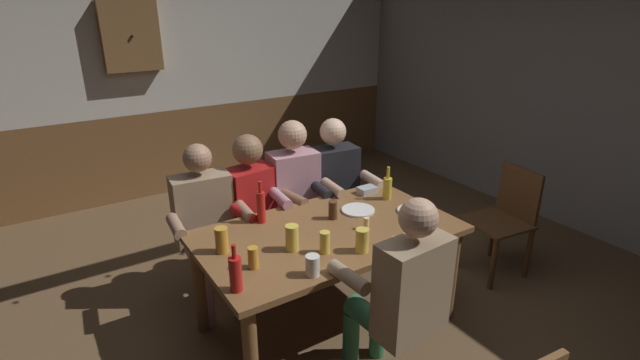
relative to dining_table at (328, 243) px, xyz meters
The scene contains 26 objects.
ground_plane 0.63m from the dining_table, 90.00° to the left, with size 7.11×7.11×0.00m, color brown.
back_wall_upper 3.26m from the dining_table, 90.00° to the left, with size 5.66×0.12×1.74m, color beige.
back_wall_wainscot 3.04m from the dining_table, 90.00° to the left, with size 5.66×0.12×0.96m, color brown.
side_wall_concrete 2.98m from the dining_table, ahead, with size 0.12×5.92×2.70m, color gray.
dining_table is the anchor object (origin of this frame).
person_0 0.91m from the dining_table, 129.01° to the left, with size 0.57×0.54×1.20m.
person_1 0.73m from the dining_table, 104.04° to the left, with size 0.54×0.57×1.21m.
person_2 0.74m from the dining_table, 75.75° to the left, with size 0.54×0.56×1.26m.
person_3 0.91m from the dining_table, 52.19° to the left, with size 0.58×0.55×1.23m.
person_4 0.71m from the dining_table, 90.35° to the right, with size 0.55×0.51×1.24m.
chair_empty_near_left 1.61m from the dining_table, ahead, with size 0.49×0.49×0.88m.
table_candle 0.28m from the dining_table, 29.88° to the right, with size 0.04×0.04×0.08m, color #F9E08C.
condiment_caddy 0.70m from the dining_table, 30.48° to the left, with size 0.14×0.10×0.05m, color #B2B7BC.
plate_0 0.37m from the dining_table, 20.25° to the left, with size 0.23×0.23×0.01m, color white.
plate_1 0.67m from the dining_table, ahead, with size 0.23×0.23×0.01m, color white.
bottle_0 0.70m from the dining_table, 15.65° to the left, with size 0.07×0.07×0.25m.
bottle_1 0.51m from the dining_table, 132.87° to the left, with size 0.06×0.06×0.29m.
bottle_2 0.85m from the dining_table, 158.54° to the right, with size 0.07×0.07×0.26m.
pint_glass_0 0.64m from the dining_table, 165.73° to the right, with size 0.06×0.06×0.13m, color gold.
pint_glass_1 0.24m from the dining_table, 45.83° to the left, with size 0.06×0.06×0.13m, color #4C2D19.
pint_glass_2 0.71m from the dining_table, behind, with size 0.08×0.08×0.16m, color gold.
pint_glass_3 0.37m from the dining_table, 87.21° to the right, with size 0.08×0.08×0.14m, color #E5C64C.
pint_glass_4 0.56m from the dining_table, 132.89° to the right, with size 0.08×0.08×0.12m, color white.
pint_glass_5 0.38m from the dining_table, 163.56° to the right, with size 0.08×0.08×0.16m, color #E5C64C.
pint_glass_6 0.33m from the dining_table, 127.86° to the right, with size 0.06×0.06×0.14m, color #E5C64C.
wall_dart_cabinet 3.16m from the dining_table, 98.90° to the left, with size 0.56×0.15×0.70m.
Camera 1 is at (-1.51, -2.26, 2.14)m, focal length 26.30 mm.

